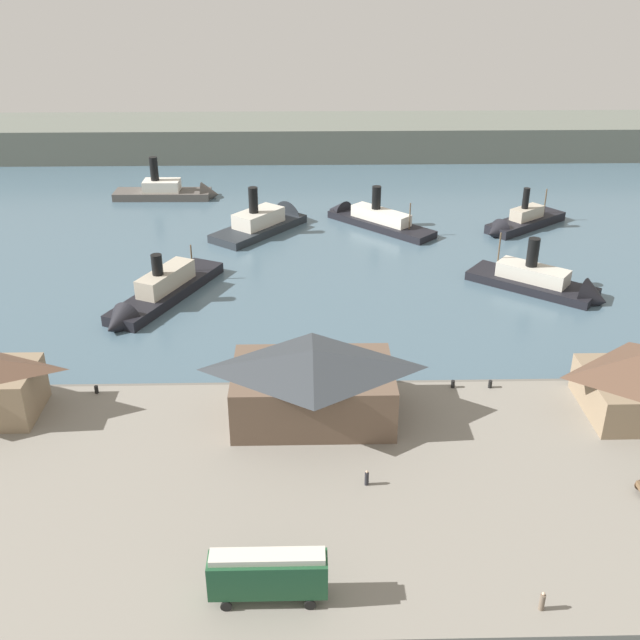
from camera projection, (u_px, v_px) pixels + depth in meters
ground_plane at (316, 375)px, 90.90m from camera, size 320.00×320.00×0.00m
quay_promenade at (320, 488)px, 70.95m from camera, size 110.00×36.00×1.20m
seawall_edge at (316, 387)px, 87.45m from camera, size 110.00×0.80×1.00m
ferry_shed_central_terminal at (313, 383)px, 79.15m from camera, size 17.29×11.47×7.98m
street_tram at (268, 573)px, 56.95m from camera, size 9.11×2.43×4.58m
pedestrian_near_east_shed at (367, 478)px, 70.15m from camera, size 0.40×0.40×1.61m
pedestrian_standing_center at (542, 602)px, 56.85m from camera, size 0.43×0.43×1.73m
mooring_post_east at (96, 389)px, 84.77m from camera, size 0.44×0.44×0.90m
mooring_post_west at (453, 384)px, 85.83m from camera, size 0.44×0.44×0.90m
mooring_post_center_east at (490, 384)px, 85.82m from camera, size 0.44×0.44×0.90m
ferry_mid_harbor at (550, 285)px, 112.08m from camera, size 20.26×17.52×10.08m
ferry_approaching_west at (269, 221)px, 137.91m from camera, size 18.39×20.57×11.06m
ferry_approaching_east at (174, 192)px, 154.44m from camera, size 21.51×5.92×10.31m
ferry_outer_harbor at (155, 296)px, 108.13m from camera, size 15.54×25.34×9.01m
ferry_moored_east at (368, 218)px, 140.01m from camera, size 20.49×20.47×9.32m
ferry_departing_north at (518, 223)px, 137.31m from camera, size 18.09×15.38×8.95m
far_headland at (308, 137)px, 187.52m from camera, size 180.00×24.00×8.00m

